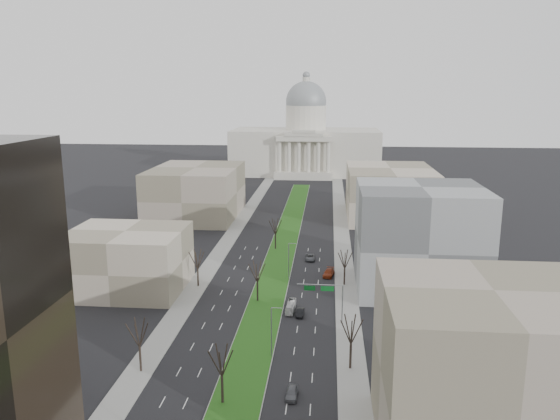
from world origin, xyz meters
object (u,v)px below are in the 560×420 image
Objects in this scene: box_van at (291,307)px; car_red at (329,273)px; car_grey_far at (310,257)px; car_grey_near at (292,393)px; car_black at (300,312)px.

car_red is at bearing 73.38° from box_van.
car_red is 1.06× the size of car_grey_far.
car_black is at bearing 92.86° from car_grey_near.
box_van is (-2.75, -35.44, 0.20)m from car_grey_far.
box_van is at bearing 133.99° from car_black.
box_van is (-2.48, 32.83, 0.21)m from car_grey_near.
car_grey_near is 55.74m from car_red.
car_grey_near is 1.03× the size of car_black.
car_grey_far is at bearing 121.64° from car_red.
box_van is at bearing -97.62° from car_grey_far.
car_red is at bearing 86.60° from car_grey_near.
car_red reaches higher than car_grey_far.
box_van reaches higher than car_black.
car_red is 23.98m from box_van.
car_grey_near is at bearing -83.16° from box_van.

